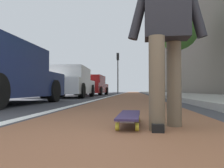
% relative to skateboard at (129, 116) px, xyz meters
% --- Properties ---
extents(ground_plane, '(80.00, 80.00, 0.00)m').
position_rel_skateboard_xyz_m(ground_plane, '(8.80, 0.08, -0.09)').
color(ground_plane, '#38383D').
extents(bike_lane_paint, '(56.00, 2.20, 0.00)m').
position_rel_skateboard_xyz_m(bike_lane_paint, '(22.80, 0.08, -0.09)').
color(bike_lane_paint, brown).
rests_on(bike_lane_paint, ground).
extents(lane_stripe_white, '(52.00, 0.16, 0.01)m').
position_rel_skateboard_xyz_m(lane_stripe_white, '(18.80, 1.33, -0.09)').
color(lane_stripe_white, silver).
rests_on(lane_stripe_white, ground).
extents(sidewalk_curb, '(52.00, 3.20, 0.13)m').
position_rel_skateboard_xyz_m(sidewalk_curb, '(16.80, -3.03, -0.03)').
color(sidewalk_curb, '#9E9B93').
rests_on(sidewalk_curb, ground).
extents(building_facade, '(40.00, 1.20, 13.89)m').
position_rel_skateboard_xyz_m(building_facade, '(20.80, -5.80, 6.85)').
color(building_facade, slate).
rests_on(building_facade, ground).
extents(skateboard, '(0.85, 0.23, 0.11)m').
position_rel_skateboard_xyz_m(skateboard, '(0.00, 0.00, 0.00)').
color(skateboard, yellow).
rests_on(skateboard, ground).
extents(skater_person, '(0.45, 0.72, 1.64)m').
position_rel_skateboard_xyz_m(skater_person, '(-0.15, -0.35, 0.84)').
color(skater_person, brown).
rests_on(skater_person, ground).
extents(parked_car_mid, '(4.53, 2.02, 1.50)m').
position_rel_skateboard_xyz_m(parked_car_mid, '(8.69, 3.10, 0.63)').
color(parked_car_mid, silver).
rests_on(parked_car_mid, ground).
extents(parked_car_far, '(4.40, 2.06, 1.47)m').
position_rel_skateboard_xyz_m(parked_car_far, '(14.54, 3.10, 0.61)').
color(parked_car_far, maroon).
rests_on(parked_car_far, ground).
extents(traffic_light, '(0.33, 0.28, 4.55)m').
position_rel_skateboard_xyz_m(traffic_light, '(22.75, 1.73, 3.03)').
color(traffic_light, '#2D2D2D').
rests_on(traffic_light, ground).
extents(street_tree_mid, '(2.60, 2.60, 5.37)m').
position_rel_skateboard_xyz_m(street_tree_mid, '(11.44, -2.63, 3.94)').
color(street_tree_mid, brown).
rests_on(street_tree_mid, ground).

